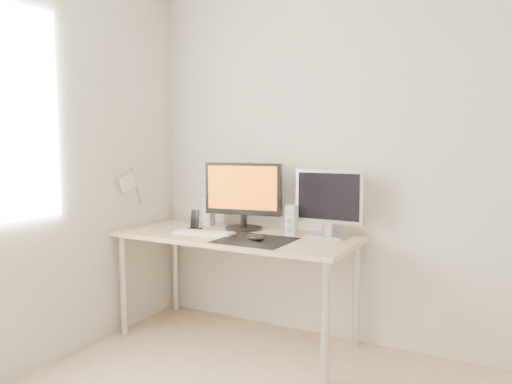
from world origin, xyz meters
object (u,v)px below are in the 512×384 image
(mouse, at_px, (256,238))
(speaker_left, at_px, (209,212))
(speaker_right, at_px, (292,221))
(keyboard, at_px, (204,233))
(second_monitor, at_px, (329,200))
(desk, at_px, (237,246))
(main_monitor, at_px, (243,193))
(phone_dock, at_px, (195,224))

(mouse, distance_m, speaker_left, 0.69)
(speaker_right, bearing_deg, keyboard, -157.89)
(second_monitor, bearing_deg, speaker_left, 179.96)
(desk, relative_size, keyboard, 3.70)
(main_monitor, distance_m, speaker_left, 0.35)
(main_monitor, distance_m, speaker_right, 0.42)
(mouse, relative_size, second_monitor, 0.27)
(main_monitor, xyz_separation_m, speaker_right, (0.39, -0.04, -0.15))
(speaker_right, relative_size, keyboard, 0.46)
(main_monitor, bearing_deg, desk, -75.19)
(mouse, height_order, keyboard, mouse)
(desk, distance_m, speaker_left, 0.44)
(speaker_left, bearing_deg, speaker_right, -5.78)
(main_monitor, height_order, speaker_left, main_monitor)
(second_monitor, bearing_deg, phone_dock, -167.83)
(main_monitor, bearing_deg, speaker_right, -5.83)
(speaker_right, height_order, keyboard, speaker_right)
(mouse, height_order, desk, mouse)
(desk, relative_size, speaker_right, 8.03)
(desk, bearing_deg, speaker_right, 20.04)
(mouse, relative_size, keyboard, 0.28)
(main_monitor, bearing_deg, speaker_left, 174.28)
(desk, bearing_deg, phone_dock, -179.80)
(desk, height_order, speaker_right, speaker_right)
(desk, relative_size, main_monitor, 2.91)
(second_monitor, bearing_deg, speaker_right, -163.21)
(mouse, distance_m, speaker_right, 0.31)
(mouse, height_order, speaker_right, speaker_right)
(mouse, relative_size, speaker_left, 0.60)
(keyboard, distance_m, phone_dock, 0.17)
(second_monitor, xyz_separation_m, keyboard, (-0.77, -0.29, -0.23))
(speaker_right, relative_size, phone_dock, 1.43)
(speaker_right, bearing_deg, desk, -159.96)
(main_monitor, relative_size, speaker_right, 2.76)
(speaker_left, bearing_deg, second_monitor, -0.04)
(main_monitor, bearing_deg, phone_dock, -150.34)
(second_monitor, distance_m, keyboard, 0.86)
(mouse, bearing_deg, main_monitor, 130.32)
(speaker_right, xyz_separation_m, keyboard, (-0.54, -0.22, -0.09))
(second_monitor, height_order, keyboard, second_monitor)
(mouse, bearing_deg, phone_dock, 164.49)
(speaker_left, xyz_separation_m, speaker_right, (0.69, -0.07, 0.00))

